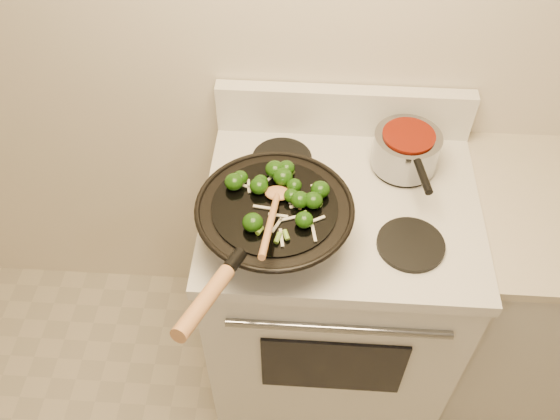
{
  "coord_description": "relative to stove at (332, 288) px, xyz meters",
  "views": [
    {
      "loc": [
        -0.12,
        0.04,
        2.17
      ],
      "look_at": [
        -0.18,
        1.03,
        1.03
      ],
      "focal_mm": 38.0,
      "sensor_mm": 36.0,
      "label": 1
    }
  ],
  "objects": [
    {
      "name": "wooden_spoon",
      "position": [
        -0.18,
        -0.2,
        0.62
      ],
      "size": [
        0.07,
        0.3,
        0.1
      ],
      "color": "#B37746",
      "rests_on": "wok"
    },
    {
      "name": "stirfry",
      "position": [
        -0.17,
        -0.12,
        0.6
      ],
      "size": [
        0.27,
        0.27,
        0.05
      ],
      "color": "#143808",
      "rests_on": "wok"
    },
    {
      "name": "stove",
      "position": [
        0.0,
        0.0,
        0.0
      ],
      "size": [
        0.78,
        0.67,
        1.08
      ],
      "color": "white",
      "rests_on": "ground"
    },
    {
      "name": "counter_unit",
      "position": [
        0.76,
        0.03,
        -0.01
      ],
      "size": [
        0.76,
        0.62,
        0.91
      ],
      "color": "silver",
      "rests_on": "ground"
    },
    {
      "name": "saucepan",
      "position": [
        0.18,
        0.15,
        0.52
      ],
      "size": [
        0.19,
        0.31,
        0.11
      ],
      "color": "gray",
      "rests_on": "stove"
    },
    {
      "name": "wok",
      "position": [
        -0.18,
        -0.16,
        0.53
      ],
      "size": [
        0.4,
        0.65,
        0.25
      ],
      "color": "black",
      "rests_on": "stove"
    }
  ]
}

